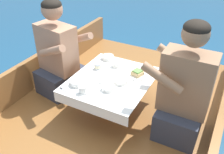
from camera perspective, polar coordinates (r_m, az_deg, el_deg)
name	(u,v)px	position (r m, az deg, el deg)	size (l,w,h in m)	color
ground_plane	(112,127)	(2.67, -0.05, -11.47)	(60.00, 60.00, 0.00)	navy
boat_deck	(112,119)	(2.59, -0.05, -9.52)	(2.00, 2.95, 0.24)	brown
gunwale_port	(35,71)	(2.91, -17.16, 1.27)	(0.06, 2.95, 0.35)	#936033
gunwale_starboard	(218,129)	(2.23, 22.99, -10.88)	(0.06, 2.95, 0.35)	#936033
cockpit_table	(112,82)	(2.32, 0.00, -1.13)	(0.71, 0.81, 0.36)	#B2B2B7
person_port	(58,57)	(2.64, -12.14, 4.44)	(0.57, 0.52, 1.00)	#333847
person_starboard	(184,93)	(2.10, 16.07, -3.56)	(0.52, 0.44, 1.03)	#333847
plate_sandwich	(137,75)	(2.35, 5.81, 0.42)	(0.20, 0.20, 0.01)	white
plate_bread	(102,78)	(2.30, -2.31, -0.25)	(0.17, 0.17, 0.01)	white
sandwich	(137,73)	(2.34, 5.85, 0.99)	(0.11, 0.11, 0.05)	tan
bowl_port_near	(121,80)	(2.24, 2.08, -0.74)	(0.13, 0.13, 0.04)	white
bowl_starboard_near	(78,82)	(2.23, -7.85, -1.14)	(0.14, 0.14, 0.04)	white
bowl_center_far	(108,57)	(2.62, -0.95, 4.56)	(0.12, 0.12, 0.04)	white
bowl_port_far	(108,87)	(2.14, -0.89, -2.40)	(0.11, 0.11, 0.04)	white
coffee_cup_port	(83,89)	(2.11, -6.72, -2.85)	(0.10, 0.07, 0.06)	white
coffee_cup_starboard	(116,64)	(2.48, 0.94, 2.98)	(0.11, 0.08, 0.05)	white
tin_can	(98,66)	(2.45, -3.28, 2.48)	(0.07, 0.07, 0.05)	silver
utensil_fork_starboard	(65,91)	(2.17, -10.69, -3.10)	(0.17, 0.05, 0.00)	silver
utensil_knife_port	(94,65)	(2.53, -4.11, 2.86)	(0.12, 0.14, 0.00)	silver
utensil_spoon_center	(143,67)	(2.50, 7.18, 2.36)	(0.17, 0.02, 0.01)	silver
utensil_fork_port	(101,59)	(2.63, -2.64, 4.09)	(0.04, 0.17, 0.00)	silver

